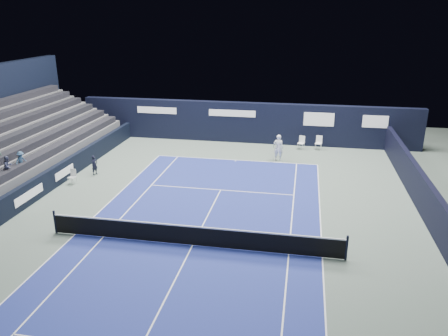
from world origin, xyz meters
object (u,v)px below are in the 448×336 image
object	(u,v)px
line_judge_chair	(72,175)
tennis_player	(278,148)
folding_chair_back_b	(319,142)
tennis_net	(192,235)
folding_chair_back_a	(301,142)

from	to	relation	value
line_judge_chair	tennis_player	bearing A→B (deg)	38.39
folding_chair_back_b	tennis_player	size ratio (longest dim) A/B	0.57
folding_chair_back_b	tennis_net	world-z (taller)	tennis_net
tennis_net	tennis_player	bearing A→B (deg)	77.13
tennis_net	folding_chair_back_b	bearing A→B (deg)	70.16
folding_chair_back_b	tennis_player	xyz separation A→B (m)	(-2.76, -3.13, 0.32)
folding_chair_back_a	folding_chair_back_b	xyz separation A→B (m)	(1.25, 0.17, 0.02)
tennis_net	folding_chair_back_a	bearing A→B (deg)	74.20
folding_chair_back_b	line_judge_chair	bearing A→B (deg)	-134.95
line_judge_chair	tennis_player	distance (m)	13.29
line_judge_chair	folding_chair_back_b	bearing A→B (deg)	42.91
folding_chair_back_b	line_judge_chair	xyz separation A→B (m)	(-14.32, -9.68, -0.08)
line_judge_chair	tennis_net	distance (m)	10.49
folding_chair_back_a	line_judge_chair	xyz separation A→B (m)	(-13.07, -9.51, -0.06)
folding_chair_back_a	line_judge_chair	distance (m)	16.16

